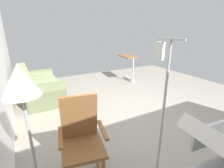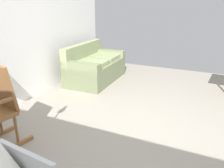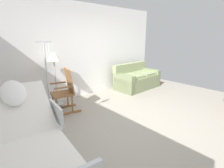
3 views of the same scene
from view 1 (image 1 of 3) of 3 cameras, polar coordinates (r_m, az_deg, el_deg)
name	(u,v)px [view 1 (image 1 of 3)]	position (r m, az deg, el deg)	size (l,w,h in m)	color
ground_plane	(138,114)	(3.70, 8.74, -10.10)	(7.30, 7.30, 0.00)	gray
couch	(40,88)	(4.65, -23.28, -1.16)	(1.63, 0.90, 0.85)	#737D57
rocking_chair	(82,141)	(2.10, -10.26, -18.55)	(0.84, 0.61, 1.05)	brown
floor_lamp	(22,91)	(1.71, -28.53, -2.01)	(0.34, 0.34, 1.48)	#B2B5BA
overbed_table	(128,65)	(5.91, 5.64, 6.57)	(0.86, 0.46, 0.84)	#B2B5BA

